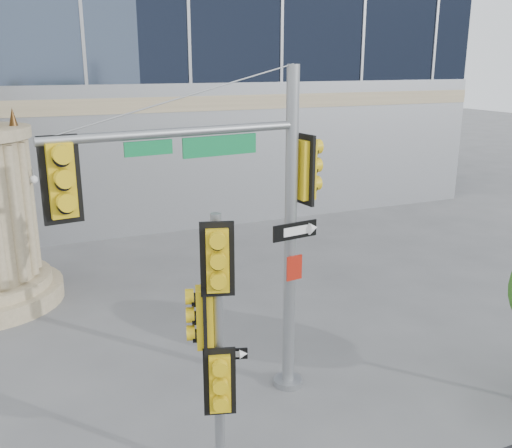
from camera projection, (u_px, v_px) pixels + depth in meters
name	position (u px, v px, depth m)	size (l,w,h in m)	color
ground	(315.00, 424.00, 11.12)	(120.00, 120.00, 0.00)	#545456
main_signal_pole	(238.00, 206.00, 10.74)	(5.25, 1.14, 6.77)	slate
secondary_signal_pole	(215.00, 334.00, 8.87)	(0.80, 0.73, 4.64)	slate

